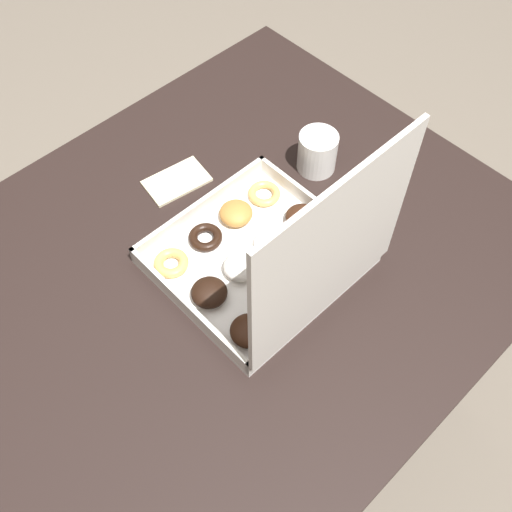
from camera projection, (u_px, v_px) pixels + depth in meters
ground_plane at (237, 411)px, 1.68m from camera, size 8.00×8.00×0.00m
dining_table at (229, 292)px, 1.14m from camera, size 1.05×0.87×0.76m
donut_box at (275, 256)px, 0.98m from camera, size 0.32×0.31×0.34m
coffee_mug at (317, 152)px, 1.14m from camera, size 0.08×0.08×0.08m
paper_napkin at (177, 181)px, 1.15m from camera, size 0.13×0.09×0.01m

